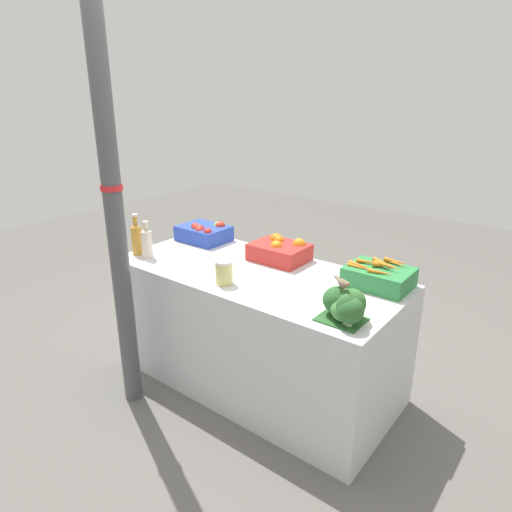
% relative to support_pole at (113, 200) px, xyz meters
% --- Properties ---
extents(ground_plane, '(10.00, 10.00, 0.00)m').
position_rel_support_pole_xyz_m(ground_plane, '(0.51, 0.62, -1.28)').
color(ground_plane, '#605E59').
extents(market_table, '(1.81, 0.83, 0.79)m').
position_rel_support_pole_xyz_m(market_table, '(0.51, 0.62, -0.89)').
color(market_table, silver).
rests_on(market_table, ground_plane).
extents(support_pole, '(0.12, 0.12, 2.56)m').
position_rel_support_pole_xyz_m(support_pole, '(0.00, 0.00, 0.00)').
color(support_pole, '#4C4C51').
rests_on(support_pole, ground_plane).
extents(apple_crate, '(0.35, 0.27, 0.14)m').
position_rel_support_pole_xyz_m(apple_crate, '(-0.17, 0.86, -0.43)').
color(apple_crate, '#2847B7').
rests_on(apple_crate, market_table).
extents(orange_crate, '(0.35, 0.27, 0.15)m').
position_rel_support_pole_xyz_m(orange_crate, '(0.51, 0.87, -0.43)').
color(orange_crate, red).
rests_on(orange_crate, market_table).
extents(carrot_crate, '(0.35, 0.27, 0.15)m').
position_rel_support_pole_xyz_m(carrot_crate, '(1.20, 0.87, -0.43)').
color(carrot_crate, '#2D8442').
rests_on(carrot_crate, market_table).
extents(broccoli_pile, '(0.24, 0.21, 0.16)m').
position_rel_support_pole_xyz_m(broccoli_pile, '(1.25, 0.37, -0.41)').
color(broccoli_pile, '#2D602D').
rests_on(broccoli_pile, market_table).
extents(juice_bottle_amber, '(0.07, 0.07, 0.28)m').
position_rel_support_pole_xyz_m(juice_bottle_amber, '(-0.32, 0.37, -0.37)').
color(juice_bottle_amber, gold).
rests_on(juice_bottle_amber, market_table).
extents(juice_bottle_cloudy, '(0.07, 0.07, 0.25)m').
position_rel_support_pole_xyz_m(juice_bottle_cloudy, '(-0.21, 0.37, -0.38)').
color(juice_bottle_cloudy, beige).
rests_on(juice_bottle_cloudy, market_table).
extents(pickle_jar, '(0.11, 0.11, 0.14)m').
position_rel_support_pole_xyz_m(pickle_jar, '(0.48, 0.35, -0.42)').
color(pickle_jar, '#D1CC75').
rests_on(pickle_jar, market_table).
extents(sparrow_bird, '(0.12, 0.08, 0.05)m').
position_rel_support_pole_xyz_m(sparrow_bird, '(1.22, 0.37, -0.30)').
color(sparrow_bird, '#4C3D2D').
rests_on(sparrow_bird, broccoli_pile).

